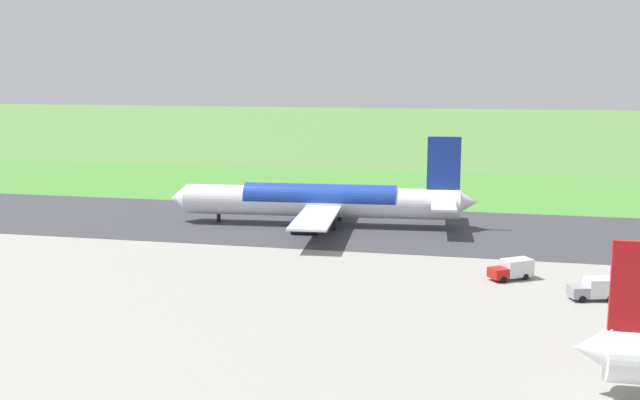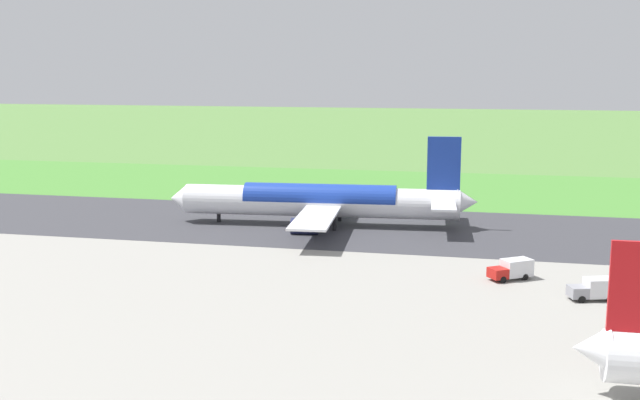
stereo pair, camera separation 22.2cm
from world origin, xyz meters
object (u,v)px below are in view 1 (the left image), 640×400
(service_truck_baggage, at_px, (512,269))
(no_stopping_sign, at_px, (308,190))
(service_truck_fuel, at_px, (596,289))
(traffic_cone_orange, at_px, (278,190))
(airliner_main, at_px, (322,201))

(service_truck_baggage, relative_size, no_stopping_sign, 2.63)
(service_truck_fuel, bearing_deg, service_truck_baggage, -36.78)
(service_truck_baggage, relative_size, traffic_cone_orange, 11.01)
(airliner_main, height_order, traffic_cone_orange, airliner_main)
(service_truck_baggage, distance_m, traffic_cone_orange, 78.77)
(airliner_main, distance_m, traffic_cone_orange, 38.07)
(traffic_cone_orange, bearing_deg, service_truck_baggage, 128.06)
(airliner_main, xyz_separation_m, service_truck_fuel, (-40.73, 35.31, -2.95))
(airliner_main, distance_m, no_stopping_sign, 30.94)
(service_truck_baggage, bearing_deg, traffic_cone_orange, -51.94)
(no_stopping_sign, xyz_separation_m, traffic_cone_orange, (7.79, -4.39, -1.10))
(no_stopping_sign, distance_m, traffic_cone_orange, 9.01)
(service_truck_baggage, xyz_separation_m, traffic_cone_orange, (48.56, -62.01, -1.13))
(airliner_main, height_order, service_truck_baggage, airliner_main)
(no_stopping_sign, bearing_deg, service_truck_baggage, 125.28)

